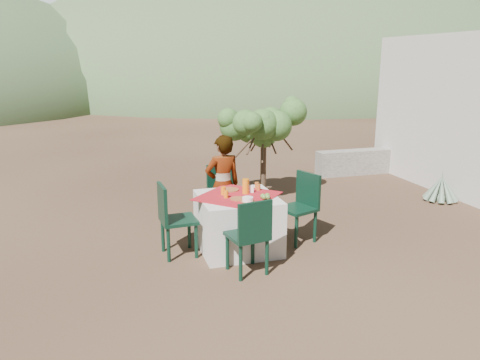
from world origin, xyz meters
name	(u,v)px	position (x,y,z in m)	size (l,w,h in m)	color
ground	(274,244)	(0.00, 0.00, 0.00)	(160.00, 160.00, 0.00)	#332117
table	(238,223)	(-0.53, -0.01, 0.38)	(1.30, 1.30, 0.76)	silver
chair_far	(223,192)	(-0.48, 1.01, 0.53)	(0.50, 0.50, 0.95)	black
chair_near	(250,233)	(-0.61, -0.81, 0.53)	(0.51, 0.51, 0.95)	black
chair_left	(172,217)	(-1.41, 0.02, 0.54)	(0.48, 0.48, 0.98)	black
chair_right	(302,204)	(0.43, 0.06, 0.54)	(0.58, 0.58, 0.98)	black
person	(223,185)	(-0.57, 0.63, 0.74)	(0.54, 0.36, 1.48)	#8C6651
shrub_tree	(265,130)	(0.62, 2.16, 1.29)	(1.39, 1.36, 1.64)	#4D3926
agave	(441,189)	(3.67, 1.11, 0.22)	(0.62, 0.63, 0.66)	slate
stone_wall	(370,161)	(3.60, 3.40, 0.28)	(2.60, 0.35, 0.55)	gray
hill_near_right	(260,87)	(12.00, 36.00, 0.00)	(48.00, 48.00, 20.00)	#415831
hill_far_center	(84,82)	(-4.00, 52.00, 0.00)	(60.00, 60.00, 24.00)	slate
hill_far_right	(358,81)	(28.00, 46.00, 0.00)	(36.00, 36.00, 14.00)	slate
plate_far	(230,190)	(-0.56, 0.28, 0.77)	(0.26, 0.26, 0.01)	brown
plate_near	(238,199)	(-0.57, -0.17, 0.77)	(0.21, 0.21, 0.01)	brown
glass_far	(223,191)	(-0.70, 0.09, 0.82)	(0.07, 0.07, 0.11)	orange
glass_near	(226,194)	(-0.71, -0.06, 0.81)	(0.06, 0.06, 0.10)	orange
juice_pitcher	(246,186)	(-0.40, 0.06, 0.86)	(0.09, 0.09, 0.20)	orange
bowl_plate	(248,201)	(-0.49, -0.32, 0.77)	(0.18, 0.18, 0.01)	brown
white_bowl	(248,199)	(-0.49, -0.32, 0.80)	(0.14, 0.14, 0.05)	white
jar_left	(259,187)	(-0.18, 0.16, 0.81)	(0.05, 0.05, 0.09)	#C76223
jar_right	(257,185)	(-0.18, 0.26, 0.81)	(0.06, 0.06, 0.09)	#C76223
napkin_holder	(251,189)	(-0.31, 0.09, 0.81)	(0.08, 0.05, 0.10)	white
fruit_cluster	(265,196)	(-0.23, -0.25, 0.80)	(0.13, 0.13, 0.07)	olive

